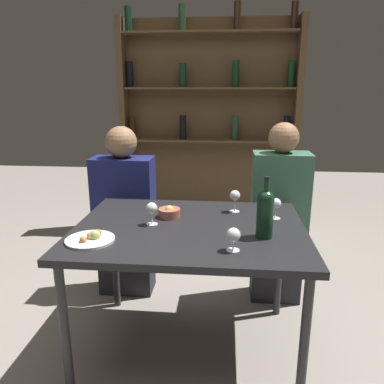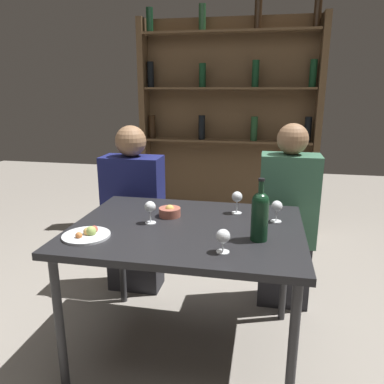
{
  "view_description": "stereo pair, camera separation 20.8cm",
  "coord_description": "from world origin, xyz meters",
  "views": [
    {
      "loc": [
        0.18,
        -1.85,
        1.47
      ],
      "look_at": [
        0.0,
        0.14,
        0.91
      ],
      "focal_mm": 35.0,
      "sensor_mm": 36.0,
      "label": 1
    },
    {
      "loc": [
        0.39,
        -1.83,
        1.47
      ],
      "look_at": [
        0.0,
        0.14,
        0.91
      ],
      "focal_mm": 35.0,
      "sensor_mm": 36.0,
      "label": 2
    }
  ],
  "objects": [
    {
      "name": "snack_bowl",
      "position": [
        -0.13,
        0.14,
        0.79
      ],
      "size": [
        0.12,
        0.12,
        0.07
      ],
      "color": "#995142",
      "rests_on": "dining_table"
    },
    {
      "name": "wine_bottle",
      "position": [
        0.38,
        -0.12,
        0.89
      ],
      "size": [
        0.08,
        0.08,
        0.31
      ],
      "color": "black",
      "rests_on": "dining_table"
    },
    {
      "name": "food_plate_0",
      "position": [
        -0.45,
        -0.24,
        0.77
      ],
      "size": [
        0.23,
        0.23,
        0.05
      ],
      "color": "silver",
      "rests_on": "dining_table"
    },
    {
      "name": "seated_person_left",
      "position": [
        -0.53,
        0.63,
        0.58
      ],
      "size": [
        0.42,
        0.22,
        1.22
      ],
      "color": "#26262B",
      "rests_on": "ground_plane"
    },
    {
      "name": "wine_glass_3",
      "position": [
        0.47,
        0.16,
        0.84
      ],
      "size": [
        0.06,
        0.06,
        0.12
      ],
      "color": "silver",
      "rests_on": "dining_table"
    },
    {
      "name": "wine_glass_1",
      "position": [
        -0.2,
        0.01,
        0.85
      ],
      "size": [
        0.06,
        0.06,
        0.12
      ],
      "color": "silver",
      "rests_on": "dining_table"
    },
    {
      "name": "wine_glass_2",
      "position": [
        0.24,
        0.27,
        0.85
      ],
      "size": [
        0.06,
        0.06,
        0.13
      ],
      "color": "silver",
      "rests_on": "dining_table"
    },
    {
      "name": "dining_table",
      "position": [
        0.0,
        0.0,
        0.7
      ],
      "size": [
        1.22,
        0.93,
        0.76
      ],
      "color": "black",
      "rests_on": "ground_plane"
    },
    {
      "name": "wine_rack_wall",
      "position": [
        0.0,
        2.04,
        1.15
      ],
      "size": [
        1.8,
        0.21,
        2.25
      ],
      "color": "#4C3823",
      "rests_on": "ground_plane"
    },
    {
      "name": "seated_person_right",
      "position": [
        0.56,
        0.63,
        0.59
      ],
      "size": [
        0.38,
        0.22,
        1.26
      ],
      "color": "#26262B",
      "rests_on": "ground_plane"
    },
    {
      "name": "wine_glass_0",
      "position": [
        0.23,
        -0.29,
        0.83
      ],
      "size": [
        0.06,
        0.06,
        0.11
      ],
      "color": "silver",
      "rests_on": "dining_table"
    },
    {
      "name": "ground_plane",
      "position": [
        0.0,
        0.0,
        0.0
      ],
      "size": [
        10.0,
        10.0,
        0.0
      ],
      "primitive_type": "plane",
      "color": "gray"
    }
  ]
}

